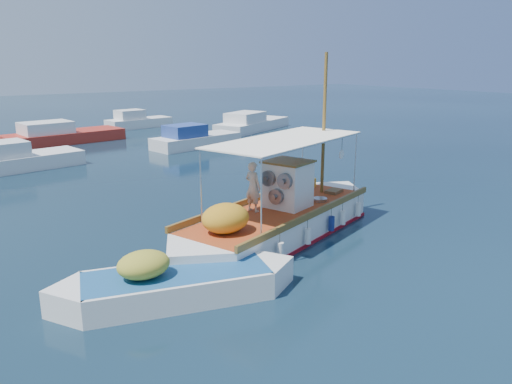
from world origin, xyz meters
TOP-DOWN VIEW (x-y plane):
  - ground at (0.00, 0.00)m, footprint 160.00×160.00m
  - fishing_caique at (-0.37, -0.37)m, footprint 9.73×5.01m
  - dinghy at (-5.22, -2.50)m, footprint 6.07×2.91m
  - bg_boat_nw at (-5.56, 16.19)m, footprint 6.65×3.38m
  - bg_boat_n at (-1.24, 24.15)m, footprint 8.50×3.86m
  - bg_boat_ne at (5.78, 17.14)m, footprint 6.58×3.26m
  - bg_boat_e at (13.80, 21.92)m, footprint 8.64×5.87m
  - bg_boat_far_n at (6.51, 29.06)m, footprint 5.89×2.73m

SIDE VIEW (x-z plane):
  - ground at x=0.00m, z-range 0.00..0.00m
  - dinghy at x=-5.22m, z-range -0.45..1.09m
  - bg_boat_nw at x=-5.56m, z-range -0.41..1.39m
  - bg_boat_far_n at x=6.51m, z-range -0.41..1.39m
  - bg_boat_n at x=-1.24m, z-range -0.41..1.39m
  - bg_boat_ne at x=5.78m, z-range -0.41..1.39m
  - bg_boat_e at x=13.80m, z-range -0.41..1.39m
  - fishing_caique at x=-0.37m, z-range -2.58..3.67m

